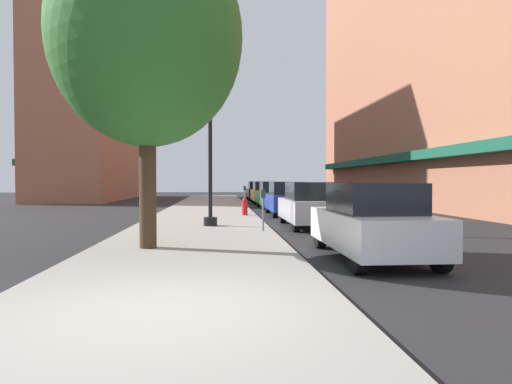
{
  "coord_description": "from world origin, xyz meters",
  "views": [
    {
      "loc": [
        0.7,
        -5.63,
        1.71
      ],
      "look_at": [
        2.26,
        14.04,
        1.22
      ],
      "focal_mm": 31.65,
      "sensor_mm": 36.0,
      "label": 1
    }
  ],
  "objects_px": {
    "lamppost": "(210,138)",
    "car_silver": "(310,205)",
    "parking_meter_far": "(263,205)",
    "car_blue": "(287,199)",
    "car_white": "(372,222)",
    "parking_meter_near": "(245,195)",
    "car_yellow": "(264,193)",
    "fire_hydrant": "(245,207)",
    "car_green": "(273,195)",
    "car_black": "(258,191)",
    "tree_near": "(147,37)"
  },
  "relations": [
    {
      "from": "car_silver",
      "to": "car_black",
      "type": "bearing_deg",
      "value": 90.5
    },
    {
      "from": "parking_meter_near",
      "to": "tree_near",
      "type": "bearing_deg",
      "value": -102.29
    },
    {
      "from": "parking_meter_far",
      "to": "car_blue",
      "type": "bearing_deg",
      "value": 76.43
    },
    {
      "from": "fire_hydrant",
      "to": "parking_meter_near",
      "type": "xyz_separation_m",
      "value": [
        0.22,
        4.07,
        0.43
      ]
    },
    {
      "from": "car_white",
      "to": "fire_hydrant",
      "type": "bearing_deg",
      "value": 99.23
    },
    {
      "from": "car_yellow",
      "to": "car_black",
      "type": "bearing_deg",
      "value": 90.58
    },
    {
      "from": "tree_near",
      "to": "car_yellow",
      "type": "distance_m",
      "value": 23.79
    },
    {
      "from": "car_blue",
      "to": "car_yellow",
      "type": "xyz_separation_m",
      "value": [
        0.0,
        11.45,
        0.0
      ]
    },
    {
      "from": "lamppost",
      "to": "car_blue",
      "type": "bearing_deg",
      "value": 59.72
    },
    {
      "from": "parking_meter_far",
      "to": "parking_meter_near",
      "type": "bearing_deg",
      "value": 90.0
    },
    {
      "from": "lamppost",
      "to": "car_blue",
      "type": "distance_m",
      "value": 7.62
    },
    {
      "from": "car_white",
      "to": "car_green",
      "type": "distance_m",
      "value": 18.28
    },
    {
      "from": "car_black",
      "to": "car_green",
      "type": "bearing_deg",
      "value": -90.86
    },
    {
      "from": "car_yellow",
      "to": "car_white",
      "type": "bearing_deg",
      "value": -89.42
    },
    {
      "from": "parking_meter_near",
      "to": "car_yellow",
      "type": "distance_m",
      "value": 9.04
    },
    {
      "from": "parking_meter_far",
      "to": "tree_near",
      "type": "distance_m",
      "value": 6.13
    },
    {
      "from": "fire_hydrant",
      "to": "parking_meter_near",
      "type": "distance_m",
      "value": 4.09
    },
    {
      "from": "car_white",
      "to": "car_black",
      "type": "relative_size",
      "value": 1.0
    },
    {
      "from": "car_yellow",
      "to": "car_black",
      "type": "height_order",
      "value": "same"
    },
    {
      "from": "lamppost",
      "to": "car_blue",
      "type": "height_order",
      "value": "lamppost"
    },
    {
      "from": "car_silver",
      "to": "fire_hydrant",
      "type": "bearing_deg",
      "value": 116.74
    },
    {
      "from": "parking_meter_far",
      "to": "tree_near",
      "type": "bearing_deg",
      "value": -132.51
    },
    {
      "from": "parking_meter_near",
      "to": "fire_hydrant",
      "type": "bearing_deg",
      "value": -93.07
    },
    {
      "from": "fire_hydrant",
      "to": "car_white",
      "type": "bearing_deg",
      "value": -79.05
    },
    {
      "from": "fire_hydrant",
      "to": "car_white",
      "type": "xyz_separation_m",
      "value": [
        2.17,
        -11.2,
        0.29
      ]
    },
    {
      "from": "lamppost",
      "to": "fire_hydrant",
      "type": "distance_m",
      "value": 5.7
    },
    {
      "from": "fire_hydrant",
      "to": "car_silver",
      "type": "relative_size",
      "value": 0.18
    },
    {
      "from": "fire_hydrant",
      "to": "parking_meter_far",
      "type": "distance_m",
      "value": 6.65
    },
    {
      "from": "car_blue",
      "to": "parking_meter_far",
      "type": "bearing_deg",
      "value": -104.24
    },
    {
      "from": "car_white",
      "to": "car_blue",
      "type": "height_order",
      "value": "same"
    },
    {
      "from": "parking_meter_near",
      "to": "car_green",
      "type": "relative_size",
      "value": 0.3
    },
    {
      "from": "lamppost",
      "to": "fire_hydrant",
      "type": "height_order",
      "value": "lamppost"
    },
    {
      "from": "fire_hydrant",
      "to": "car_yellow",
      "type": "height_order",
      "value": "car_yellow"
    },
    {
      "from": "car_silver",
      "to": "lamppost",
      "type": "bearing_deg",
      "value": -173.1
    },
    {
      "from": "car_white",
      "to": "car_silver",
      "type": "xyz_separation_m",
      "value": [
        0.0,
        6.8,
        0.0
      ]
    },
    {
      "from": "tree_near",
      "to": "fire_hydrant",
      "type": "bearing_deg",
      "value": 74.1
    },
    {
      "from": "car_silver",
      "to": "car_yellow",
      "type": "xyz_separation_m",
      "value": [
        0.0,
        17.29,
        0.0
      ]
    },
    {
      "from": "fire_hydrant",
      "to": "car_silver",
      "type": "bearing_deg",
      "value": -63.76
    },
    {
      "from": "parking_meter_far",
      "to": "car_green",
      "type": "height_order",
      "value": "car_green"
    },
    {
      "from": "lamppost",
      "to": "car_silver",
      "type": "height_order",
      "value": "lamppost"
    },
    {
      "from": "car_green",
      "to": "tree_near",
      "type": "bearing_deg",
      "value": -106.47
    },
    {
      "from": "parking_meter_far",
      "to": "car_black",
      "type": "distance_m",
      "value": 25.73
    },
    {
      "from": "lamppost",
      "to": "car_silver",
      "type": "xyz_separation_m",
      "value": [
        3.65,
        0.41,
        -2.39
      ]
    },
    {
      "from": "fire_hydrant",
      "to": "car_silver",
      "type": "xyz_separation_m",
      "value": [
        2.17,
        -4.4,
        0.29
      ]
    },
    {
      "from": "parking_meter_far",
      "to": "car_yellow",
      "type": "height_order",
      "value": "car_yellow"
    },
    {
      "from": "parking_meter_near",
      "to": "car_blue",
      "type": "xyz_separation_m",
      "value": [
        1.95,
        -2.63,
        -0.14
      ]
    },
    {
      "from": "car_silver",
      "to": "parking_meter_near",
      "type": "bearing_deg",
      "value": 103.47
    },
    {
      "from": "car_blue",
      "to": "car_yellow",
      "type": "height_order",
      "value": "same"
    },
    {
      "from": "car_blue",
      "to": "tree_near",
      "type": "bearing_deg",
      "value": -114.36
    },
    {
      "from": "lamppost",
      "to": "car_blue",
      "type": "xyz_separation_m",
      "value": [
        3.65,
        6.25,
        -2.39
      ]
    }
  ]
}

